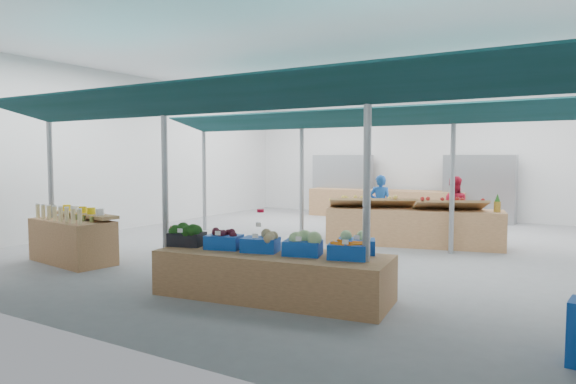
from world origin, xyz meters
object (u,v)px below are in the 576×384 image
(vendor_left, at_px, (380,205))
(vendor_right, at_px, (453,209))
(veg_counter, at_px, (272,275))
(bottle_shelf, at_px, (74,239))
(fruit_counter, at_px, (413,227))

(vendor_left, relative_size, vendor_right, 1.00)
(veg_counter, height_order, vendor_left, vendor_left)
(vendor_left, height_order, vendor_right, same)
(bottle_shelf, xyz_separation_m, vendor_left, (3.67, 6.17, 0.32))
(bottle_shelf, relative_size, vendor_right, 1.25)
(vendor_left, bearing_deg, veg_counter, 84.21)
(bottle_shelf, relative_size, vendor_left, 1.25)
(bottle_shelf, distance_m, fruit_counter, 7.04)
(bottle_shelf, xyz_separation_m, fruit_counter, (4.87, 5.07, -0.03))
(veg_counter, relative_size, vendor_left, 2.17)
(bottle_shelf, relative_size, fruit_counter, 0.50)
(fruit_counter, relative_size, vendor_right, 2.50)
(veg_counter, xyz_separation_m, vendor_right, (0.99, 6.30, 0.44))
(vendor_right, bearing_deg, vendor_left, -13.15)
(bottle_shelf, distance_m, vendor_left, 7.19)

